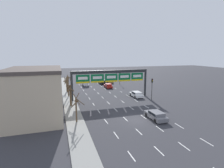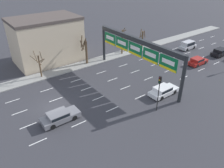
% 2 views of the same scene
% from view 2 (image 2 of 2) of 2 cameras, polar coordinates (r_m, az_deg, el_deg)
% --- Properties ---
extents(ground_plane, '(220.00, 220.00, 0.00)m').
position_cam_2_polar(ground_plane, '(30.27, -14.90, -5.96)').
color(ground_plane, '#333338').
extents(sidewalk_left, '(2.80, 110.00, 0.15)m').
position_cam_2_polar(sidewalk_left, '(38.27, -20.69, 1.08)').
color(sidewalk_left, gray).
rests_on(sidewalk_left, ground_plane).
extents(lane_dashes, '(10.02, 67.00, 0.01)m').
position_cam_2_polar(lane_dashes, '(36.27, 4.86, 1.31)').
color(lane_dashes, white).
rests_on(lane_dashes, ground_plane).
extents(sign_gantry, '(18.60, 0.70, 6.81)m').
position_cam_2_polar(sign_gantry, '(34.69, 6.45, 9.67)').
color(sign_gantry, '#232628').
rests_on(sign_gantry, ground_plane).
extents(building_near, '(8.21, 12.17, 8.33)m').
position_cam_2_polar(building_near, '(43.52, -16.74, 11.00)').
color(building_near, '#C6B293').
rests_on(building_near, ground_plane).
extents(car_white, '(1.97, 4.65, 1.35)m').
position_cam_2_polar(car_white, '(32.44, 13.25, -1.61)').
color(car_white, silver).
rests_on(car_white, ground_plane).
extents(car_black, '(1.98, 4.71, 1.43)m').
position_cam_2_polar(car_black, '(50.70, 26.51, 7.58)').
color(car_black, black).
rests_on(car_black, ground_plane).
extents(car_red, '(1.85, 4.15, 1.33)m').
position_cam_2_polar(car_red, '(44.15, 21.44, 5.63)').
color(car_red, maroon).
rests_on(car_red, ground_plane).
extents(suv_silver, '(1.81, 4.14, 1.74)m').
position_cam_2_polar(suv_silver, '(51.62, 19.21, 9.65)').
color(suv_silver, '#B7B7BC').
rests_on(suv_silver, ground_plane).
extents(car_grey, '(1.97, 4.69, 1.33)m').
position_cam_2_polar(car_grey, '(27.33, -13.53, -8.18)').
color(car_grey, slate).
rests_on(car_grey, ground_plane).
extents(traffic_light_near_gantry, '(0.30, 0.35, 4.99)m').
position_cam_2_polar(traffic_light_near_gantry, '(27.40, 12.21, -0.79)').
color(traffic_light_near_gantry, black).
rests_on(traffic_light_near_gantry, ground_plane).
extents(tree_bare_closest, '(1.90, 1.75, 5.16)m').
position_cam_2_polar(tree_bare_closest, '(40.95, -6.95, 8.84)').
color(tree_bare_closest, brown).
rests_on(tree_bare_closest, sidewalk_left).
extents(tree_bare_second, '(1.45, 1.44, 4.09)m').
position_cam_2_polar(tree_bare_second, '(49.30, 7.93, 11.70)').
color(tree_bare_second, brown).
rests_on(tree_bare_second, sidewalk_left).
extents(tree_bare_third, '(2.08, 2.07, 5.32)m').
position_cam_2_polar(tree_bare_third, '(45.37, 2.70, 11.34)').
color(tree_bare_third, brown).
rests_on(tree_bare_third, sidewalk_left).
extents(tree_bare_furthest, '(2.08, 2.10, 4.60)m').
position_cam_2_polar(tree_bare_furthest, '(37.50, -18.41, 5.02)').
color(tree_bare_furthest, brown).
rests_on(tree_bare_furthest, sidewalk_left).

